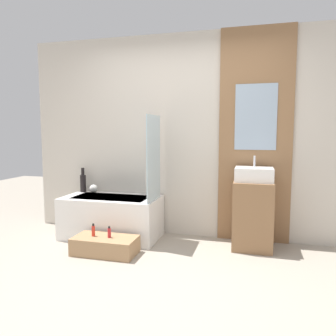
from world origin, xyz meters
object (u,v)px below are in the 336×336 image
wooden_step_bench (105,245)px  vase_tall_dark (83,182)px  sink (254,174)px  vase_round_light (94,189)px  bottle_soap_secondary (109,232)px  bathtub (112,217)px  bottle_soap_primary (93,231)px

wooden_step_bench → vase_tall_dark: bearing=131.4°
sink → vase_tall_dark: sink is taller
vase_round_light → bottle_soap_secondary: size_ratio=0.89×
bathtub → sink: sink is taller
vase_tall_dark → bottle_soap_primary: vase_tall_dark is taller
bathtub → wooden_step_bench: (0.18, -0.56, -0.17)m
sink → vase_round_light: bearing=176.0°
bottle_soap_primary → bottle_soap_secondary: 0.19m
wooden_step_bench → bottle_soap_primary: bearing=180.0°
bathtub → bottle_soap_primary: 0.57m
bottle_soap_secondary → sink: bearing=22.4°
vase_round_light → bottle_soap_primary: 0.93m
bathtub → sink: 1.87m
wooden_step_bench → vase_tall_dark: 1.21m
wooden_step_bench → bottle_soap_secondary: (0.05, 0.00, 0.15)m
vase_tall_dark → vase_round_light: vase_tall_dark is taller
vase_round_light → bottle_soap_primary: bearing=-63.2°
bottle_soap_secondary → wooden_step_bench: bearing=180.0°
bottle_soap_secondary → bathtub: bearing=112.2°
sink → vase_tall_dark: bearing=175.9°
bottle_soap_primary → wooden_step_bench: bearing=0.0°
vase_tall_dark → bottle_soap_secondary: bearing=-46.5°
bathtub → wooden_step_bench: bathtub is taller
sink → bottle_soap_primary: sink is taller
wooden_step_bench → bottle_soap_secondary: bearing=0.0°
bathtub → vase_round_light: vase_round_light is taller
wooden_step_bench → bottle_soap_primary: bottle_soap_primary is taller
bathtub → sink: (1.76, 0.07, 0.60)m
wooden_step_bench → sink: size_ratio=1.65×
vase_round_light → bottle_soap_secondary: bearing=-53.0°
vase_tall_dark → vase_round_light: (0.17, -0.02, -0.08)m
vase_tall_dark → bottle_soap_secondary: vase_tall_dark is taller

